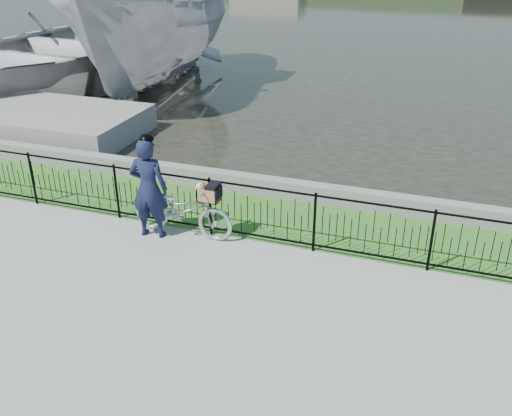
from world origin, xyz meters
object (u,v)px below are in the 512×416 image
at_px(bicycle_rig, 183,209).
at_px(boat_far, 70,49).
at_px(boat_near, 157,28).
at_px(cyclist, 149,187).

relative_size(bicycle_rig, boat_far, 0.16).
distance_m(bicycle_rig, boat_near, 10.98).
height_order(bicycle_rig, boat_near, boat_near).
bearing_deg(cyclist, boat_near, 116.59).
distance_m(bicycle_rig, cyclist, 0.76).
height_order(boat_near, boat_far, boat_near).
distance_m(bicycle_rig, boat_far, 12.91).
height_order(cyclist, boat_near, boat_near).
relative_size(cyclist, boat_near, 0.18).
height_order(bicycle_rig, cyclist, cyclist).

